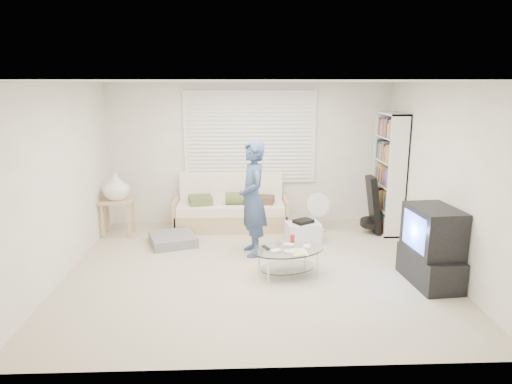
{
  "coord_description": "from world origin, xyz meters",
  "views": [
    {
      "loc": [
        -0.22,
        -5.84,
        2.47
      ],
      "look_at": [
        0.03,
        0.3,
        1.01
      ],
      "focal_mm": 32.0,
      "sensor_mm": 36.0,
      "label": 1
    }
  ],
  "objects_px": {
    "tv_unit": "(431,247)",
    "coffee_table": "(288,254)",
    "bookshelf": "(389,173)",
    "futon_sofa": "(231,210)"
  },
  "relations": [
    {
      "from": "futon_sofa",
      "to": "coffee_table",
      "type": "distance_m",
      "value": 2.24
    },
    {
      "from": "futon_sofa",
      "to": "tv_unit",
      "type": "height_order",
      "value": "tv_unit"
    },
    {
      "from": "coffee_table",
      "to": "bookshelf",
      "type": "bearing_deg",
      "value": 44.06
    },
    {
      "from": "bookshelf",
      "to": "coffee_table",
      "type": "distance_m",
      "value": 2.73
    },
    {
      "from": "futon_sofa",
      "to": "tv_unit",
      "type": "relative_size",
      "value": 1.98
    },
    {
      "from": "tv_unit",
      "to": "coffee_table",
      "type": "relative_size",
      "value": 0.89
    },
    {
      "from": "bookshelf",
      "to": "tv_unit",
      "type": "distance_m",
      "value": 2.2
    },
    {
      "from": "tv_unit",
      "to": "coffee_table",
      "type": "distance_m",
      "value": 1.8
    },
    {
      "from": "bookshelf",
      "to": "tv_unit",
      "type": "xyz_separation_m",
      "value": [
        -0.13,
        -2.13,
        -0.52
      ]
    },
    {
      "from": "tv_unit",
      "to": "coffee_table",
      "type": "xyz_separation_m",
      "value": [
        -1.77,
        0.3,
        -0.18
      ]
    }
  ]
}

